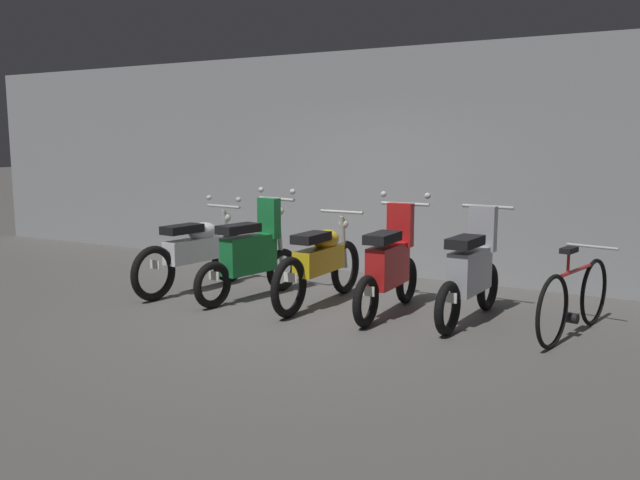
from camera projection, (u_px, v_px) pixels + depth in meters
ground_plane at (290, 317)px, 7.10m from camera, size 80.00×80.00×0.00m
back_wall at (394, 163)px, 9.26m from camera, size 16.00×0.30×3.09m
motorbike_slot_0 at (195, 251)px, 8.31m from camera, size 0.59×1.95×1.15m
motorbike_slot_1 at (252, 254)px, 7.88m from camera, size 0.58×1.67×1.29m
motorbike_slot_2 at (320, 262)px, 7.60m from camera, size 0.56×1.95×1.03m
motorbike_slot_3 at (389, 265)px, 7.18m from camera, size 0.59×1.68×1.29m
motorbike_slot_4 at (471, 271)px, 6.88m from camera, size 0.56×1.68×1.18m
bicycle at (574, 299)px, 6.36m from camera, size 0.53×1.70×0.89m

